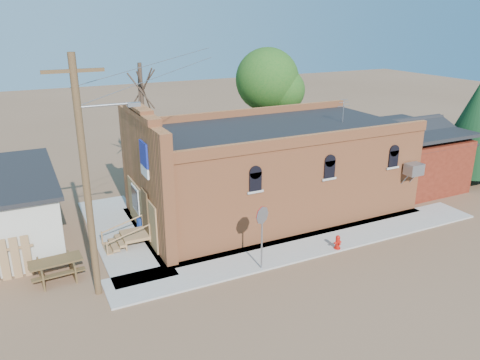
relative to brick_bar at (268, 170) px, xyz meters
name	(u,v)px	position (x,y,z in m)	size (l,w,h in m)	color
ground	(296,261)	(-1.64, -5.49, -2.34)	(120.00, 120.00, 0.00)	brown
sidewalk_south	(313,244)	(-0.14, -4.59, -2.30)	(19.00, 2.20, 0.08)	#9E9991
sidewalk_west	(120,234)	(-7.94, 0.51, -2.30)	(2.60, 10.00, 0.08)	#9E9991
brick_bar	(268,170)	(0.00, 0.00, 0.00)	(16.40, 7.97, 6.30)	#CD6E3E
red_shed	(406,149)	(9.86, 0.01, -0.07)	(5.40, 6.40, 4.30)	#52180E
utility_pole	(87,176)	(-9.79, -4.29, 2.43)	(3.12, 0.26, 9.00)	#45301B
tree_bare_near	(141,89)	(-4.64, 7.51, 3.62)	(2.80, 2.80, 7.65)	#443427
tree_leafy	(267,80)	(4.36, 8.01, 3.59)	(4.40, 4.40, 8.15)	#443427
evergreen_tree	(475,125)	(13.86, -1.49, 1.37)	(3.60, 3.60, 6.50)	#443427
fire_hydrant	(338,242)	(0.58, -5.50, -1.93)	(0.38, 0.36, 0.66)	#B6120A
stop_sign	(262,221)	(-3.36, -5.49, -0.11)	(0.70, 0.39, 2.79)	gray
trash_barrel	(142,225)	(-6.94, 0.14, -1.89)	(0.48, 0.48, 0.74)	navy
picnic_table	(56,267)	(-11.14, -2.48, -1.79)	(2.10, 1.65, 0.84)	brown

